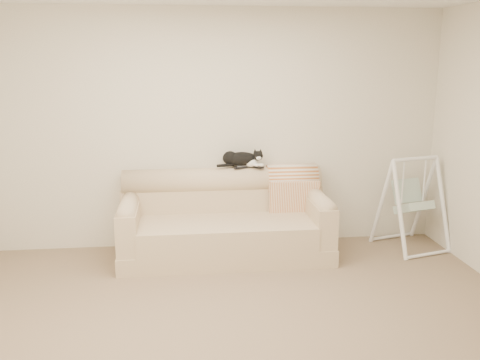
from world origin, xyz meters
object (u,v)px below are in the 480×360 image
(sofa, at_px, (225,223))
(remote_a, at_px, (242,167))
(remote_b, at_px, (257,167))
(tuxedo_cat, at_px, (242,159))
(baby_swing, at_px, (412,203))

(sofa, xyz_separation_m, remote_a, (0.21, 0.23, 0.56))
(remote_b, bearing_deg, tuxedo_cat, 172.11)
(sofa, bearing_deg, remote_b, 31.17)
(remote_a, relative_size, tuxedo_cat, 0.36)
(remote_a, distance_m, baby_swing, 1.91)
(sofa, height_order, tuxedo_cat, tuxedo_cat)
(sofa, relative_size, remote_b, 13.71)
(remote_b, relative_size, tuxedo_cat, 0.31)
(remote_b, distance_m, baby_swing, 1.75)
(remote_b, bearing_deg, remote_a, -179.12)
(sofa, xyz_separation_m, baby_swing, (2.07, -0.01, 0.16))
(sofa, height_order, baby_swing, baby_swing)
(remote_b, bearing_deg, sofa, -148.83)
(remote_b, distance_m, tuxedo_cat, 0.19)
(remote_a, height_order, baby_swing, baby_swing)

